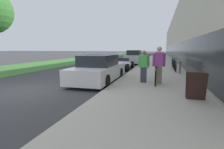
{
  "coord_description": "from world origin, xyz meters",
  "views": [
    {
      "loc": [
        5.36,
        -5.77,
        1.72
      ],
      "look_at": [
        0.52,
        11.57,
        -0.95
      ],
      "focal_mm": 28.0,
      "sensor_mm": 36.0,
      "label": 1
    }
  ],
  "objects_px": {
    "tandem_bicycle": "(156,75)",
    "parked_sedan_far": "(134,57)",
    "bike_rack_hoop": "(180,66)",
    "parked_sedan_curbside": "(99,69)",
    "cruiser_bike_nearest": "(175,66)",
    "sandwich_board_sign": "(196,85)",
    "person_rider": "(159,65)",
    "cruiser_bike_farthest": "(173,61)",
    "cruiser_bike_middle": "(173,63)",
    "person_bystander": "(144,66)",
    "vintage_roadster_curbside": "(121,65)"
  },
  "relations": [
    {
      "from": "tandem_bicycle",
      "to": "person_bystander",
      "type": "xyz_separation_m",
      "value": [
        -0.59,
        -0.2,
        0.41
      ]
    },
    {
      "from": "bike_rack_hoop",
      "to": "tandem_bicycle",
      "type": "bearing_deg",
      "value": -112.93
    },
    {
      "from": "cruiser_bike_farthest",
      "to": "sandwich_board_sign",
      "type": "relative_size",
      "value": 2.07
    },
    {
      "from": "cruiser_bike_farthest",
      "to": "cruiser_bike_middle",
      "type": "bearing_deg",
      "value": -92.36
    },
    {
      "from": "cruiser_bike_nearest",
      "to": "person_rider",
      "type": "bearing_deg",
      "value": -102.48
    },
    {
      "from": "person_rider",
      "to": "cruiser_bike_nearest",
      "type": "height_order",
      "value": "person_rider"
    },
    {
      "from": "person_rider",
      "to": "cruiser_bike_middle",
      "type": "height_order",
      "value": "person_rider"
    },
    {
      "from": "tandem_bicycle",
      "to": "bike_rack_hoop",
      "type": "relative_size",
      "value": 3.1
    },
    {
      "from": "bike_rack_hoop",
      "to": "cruiser_bike_farthest",
      "type": "height_order",
      "value": "cruiser_bike_farthest"
    },
    {
      "from": "person_bystander",
      "to": "parked_sedan_far",
      "type": "relative_size",
      "value": 0.33
    },
    {
      "from": "bike_rack_hoop",
      "to": "parked_sedan_curbside",
      "type": "xyz_separation_m",
      "value": [
        -4.34,
        -3.33,
        0.02
      ]
    },
    {
      "from": "bike_rack_hoop",
      "to": "parked_sedan_curbside",
      "type": "distance_m",
      "value": 5.47
    },
    {
      "from": "sandwich_board_sign",
      "to": "parked_sedan_curbside",
      "type": "height_order",
      "value": "parked_sedan_curbside"
    },
    {
      "from": "bike_rack_hoop",
      "to": "sandwich_board_sign",
      "type": "relative_size",
      "value": 0.94
    },
    {
      "from": "person_rider",
      "to": "parked_sedan_far",
      "type": "relative_size",
      "value": 0.37
    },
    {
      "from": "tandem_bicycle",
      "to": "person_rider",
      "type": "relative_size",
      "value": 1.53
    },
    {
      "from": "person_rider",
      "to": "bike_rack_hoop",
      "type": "height_order",
      "value": "person_rider"
    },
    {
      "from": "person_rider",
      "to": "vintage_roadster_curbside",
      "type": "xyz_separation_m",
      "value": [
        -3.07,
        5.9,
        -0.57
      ]
    },
    {
      "from": "person_rider",
      "to": "cruiser_bike_nearest",
      "type": "xyz_separation_m",
      "value": [
        1.08,
        4.9,
        -0.45
      ]
    },
    {
      "from": "person_bystander",
      "to": "bike_rack_hoop",
      "type": "distance_m",
      "value": 4.07
    },
    {
      "from": "person_bystander",
      "to": "cruiser_bike_farthest",
      "type": "distance_m",
      "value": 9.69
    },
    {
      "from": "cruiser_bike_middle",
      "to": "sandwich_board_sign",
      "type": "xyz_separation_m",
      "value": [
        0.1,
        -9.44,
        0.06
      ]
    },
    {
      "from": "cruiser_bike_nearest",
      "to": "sandwich_board_sign",
      "type": "distance_m",
      "value": 7.17
    },
    {
      "from": "parked_sedan_far",
      "to": "bike_rack_hoop",
      "type": "bearing_deg",
      "value": -63.73
    },
    {
      "from": "bike_rack_hoop",
      "to": "cruiser_bike_farthest",
      "type": "distance_m",
      "value": 5.96
    },
    {
      "from": "vintage_roadster_curbside",
      "to": "person_bystander",
      "type": "bearing_deg",
      "value": -67.59
    },
    {
      "from": "cruiser_bike_nearest",
      "to": "sandwich_board_sign",
      "type": "xyz_separation_m",
      "value": [
        0.11,
        -7.17,
        0.05
      ]
    },
    {
      "from": "parked_sedan_far",
      "to": "cruiser_bike_middle",
      "type": "bearing_deg",
      "value": -51.65
    },
    {
      "from": "bike_rack_hoop",
      "to": "vintage_roadster_curbside",
      "type": "bearing_deg",
      "value": 153.01
    },
    {
      "from": "cruiser_bike_farthest",
      "to": "parked_sedan_far",
      "type": "distance_m",
      "value": 4.93
    },
    {
      "from": "bike_rack_hoop",
      "to": "cruiser_bike_nearest",
      "type": "height_order",
      "value": "cruiser_bike_nearest"
    },
    {
      "from": "sandwich_board_sign",
      "to": "vintage_roadster_curbside",
      "type": "height_order",
      "value": "sandwich_board_sign"
    },
    {
      "from": "cruiser_bike_farthest",
      "to": "sandwich_board_sign",
      "type": "distance_m",
      "value": 11.9
    },
    {
      "from": "parked_sedan_far",
      "to": "tandem_bicycle",
      "type": "bearing_deg",
      "value": -76.62
    },
    {
      "from": "cruiser_bike_farthest",
      "to": "parked_sedan_curbside",
      "type": "bearing_deg",
      "value": -114.52
    },
    {
      "from": "person_bystander",
      "to": "bike_rack_hoop",
      "type": "xyz_separation_m",
      "value": [
        2.0,
        3.54,
        -0.26
      ]
    },
    {
      "from": "person_rider",
      "to": "cruiser_bike_nearest",
      "type": "bearing_deg",
      "value": 77.52
    },
    {
      "from": "tandem_bicycle",
      "to": "parked_sedan_far",
      "type": "distance_m",
      "value": 12.29
    },
    {
      "from": "cruiser_bike_farthest",
      "to": "parked_sedan_curbside",
      "type": "relative_size",
      "value": 0.4
    },
    {
      "from": "bike_rack_hoop",
      "to": "parked_sedan_curbside",
      "type": "bearing_deg",
      "value": -142.49
    },
    {
      "from": "bike_rack_hoop",
      "to": "parked_sedan_far",
      "type": "xyz_separation_m",
      "value": [
        -4.25,
        8.62,
        0.08
      ]
    },
    {
      "from": "sandwich_board_sign",
      "to": "vintage_roadster_curbside",
      "type": "distance_m",
      "value": 9.22
    },
    {
      "from": "bike_rack_hoop",
      "to": "vintage_roadster_curbside",
      "type": "height_order",
      "value": "bike_rack_hoop"
    },
    {
      "from": "bike_rack_hoop",
      "to": "cruiser_bike_middle",
      "type": "relative_size",
      "value": 0.46
    },
    {
      "from": "cruiser_bike_nearest",
      "to": "parked_sedan_curbside",
      "type": "bearing_deg",
      "value": -132.11
    },
    {
      "from": "person_bystander",
      "to": "bike_rack_hoop",
      "type": "bearing_deg",
      "value": 60.55
    },
    {
      "from": "tandem_bicycle",
      "to": "vintage_roadster_curbside",
      "type": "height_order",
      "value": "tandem_bicycle"
    },
    {
      "from": "person_bystander",
      "to": "cruiser_bike_middle",
      "type": "bearing_deg",
      "value": 75.7
    },
    {
      "from": "cruiser_bike_nearest",
      "to": "sandwich_board_sign",
      "type": "bearing_deg",
      "value": -89.12
    },
    {
      "from": "parked_sedan_far",
      "to": "parked_sedan_curbside",
      "type": "bearing_deg",
      "value": -90.41
    }
  ]
}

